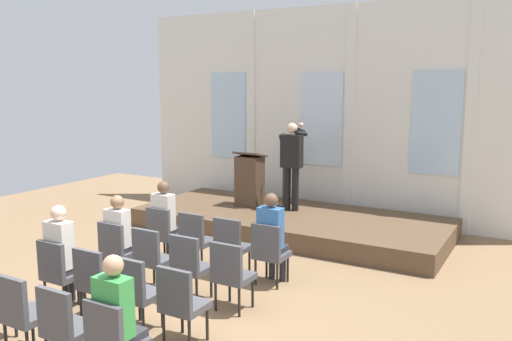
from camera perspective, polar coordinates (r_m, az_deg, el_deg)
name	(u,v)px	position (r m, az deg, el deg)	size (l,w,h in m)	color
ground_plane	(130,318)	(7.13, -13.39, -15.24)	(16.04, 16.04, 0.00)	#846647
rear_partition	(324,114)	(11.75, 7.32, 6.11)	(9.07, 0.14, 4.58)	silver
stage_platform	(290,222)	(10.67, 3.70, -5.58)	(6.12, 2.55, 0.37)	brown
speaker	(292,160)	(10.70, 3.88, 1.18)	(0.50, 0.69, 1.78)	black
mic_stand	(283,191)	(11.14, 2.94, -2.17)	(0.28, 0.28, 1.55)	black
lectern	(250,180)	(11.17, -0.69, -1.00)	(0.60, 0.48, 1.16)	#4C3828
chair_r0_c0	(163,231)	(8.88, -10.02, -6.48)	(0.46, 0.44, 0.94)	black
audience_r0_c0	(165,217)	(8.88, -9.73, -4.99)	(0.36, 0.39, 1.37)	#2D2D33
chair_r0_c1	(196,237)	(8.48, -6.54, -7.14)	(0.46, 0.44, 0.94)	black
chair_r0_c2	(231,243)	(8.12, -2.72, -7.84)	(0.46, 0.44, 0.94)	black
chair_r0_c3	(269,250)	(7.80, 1.45, -8.57)	(0.46, 0.44, 0.94)	black
audience_r0_c3	(272,234)	(7.80, 1.73, -6.84)	(0.36, 0.39, 1.37)	#2D2D33
chair_r1_c0	(117,248)	(8.13, -14.77, -8.12)	(0.46, 0.44, 0.94)	black
audience_r1_c0	(120,234)	(8.13, -14.43, -6.63)	(0.36, 0.39, 1.33)	#2D2D33
chair_r1_c1	(152,256)	(7.70, -11.19, -8.99)	(0.46, 0.44, 0.94)	black
chair_r1_c2	(189,263)	(7.30, -7.19, -9.91)	(0.46, 0.44, 0.94)	black
chair_r1_c3	(231,272)	(6.95, -2.72, -10.88)	(0.46, 0.44, 0.94)	black
chair_r2_c0	(59,270)	(7.47, -20.47, -10.01)	(0.46, 0.44, 0.94)	black
audience_r2_c0	(63,251)	(7.44, -20.11, -8.17)	(0.36, 0.39, 1.39)	#2D2D33
chair_r2_c1	(96,279)	(6.99, -16.91, -11.15)	(0.46, 0.44, 0.94)	black
chair_r2_c2	(136,289)	(6.55, -12.81, -12.39)	(0.46, 0.44, 0.94)	black
chair_r2_c3	(181,301)	(6.15, -8.11, -13.72)	(0.46, 0.44, 0.94)	black
chair_r3_c1	(22,310)	(6.38, -23.93, -13.60)	(0.46, 0.44, 0.94)	black
chair_r3_c2	(64,324)	(5.89, -19.94, -15.29)	(0.46, 0.44, 0.94)	black
chair_r3_c3	(113,340)	(5.44, -15.18, -17.18)	(0.46, 0.44, 0.94)	black
audience_r3_c3	(118,315)	(5.40, -14.67, -14.83)	(0.36, 0.39, 1.36)	#2D2D33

